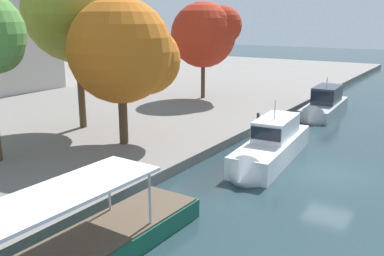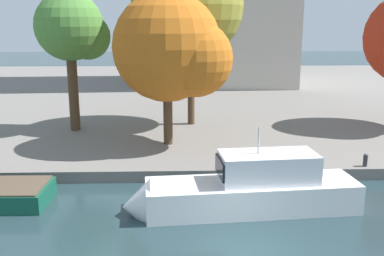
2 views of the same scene
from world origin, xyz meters
name	(u,v)px [view 1 (image 1 of 2)]	position (x,y,z in m)	size (l,w,h in m)	color
ground_plane	(330,175)	(0.00, 0.00, 0.00)	(220.00, 220.00, 0.00)	#23383D
motor_yacht_1	(270,150)	(0.31, 3.81, 0.72)	(10.38, 3.25, 4.47)	white
motor_yacht_2	(323,107)	(15.46, 4.93, 0.65)	(10.22, 3.07, 4.29)	#9EA3A8
mooring_bollard_0	(258,117)	(7.43, 7.80, 0.98)	(0.25, 0.25, 0.68)	#2D2D33
tree_1	(127,54)	(-2.74, 12.30, 6.41)	(7.16, 6.55, 9.25)	#4C3823
tree_2	(207,32)	(14.14, 16.55, 7.22)	(6.52, 6.78, 9.61)	#4C3823
tree_3	(75,9)	(-1.63, 17.93, 9.17)	(7.86, 7.44, 12.24)	#4C3823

